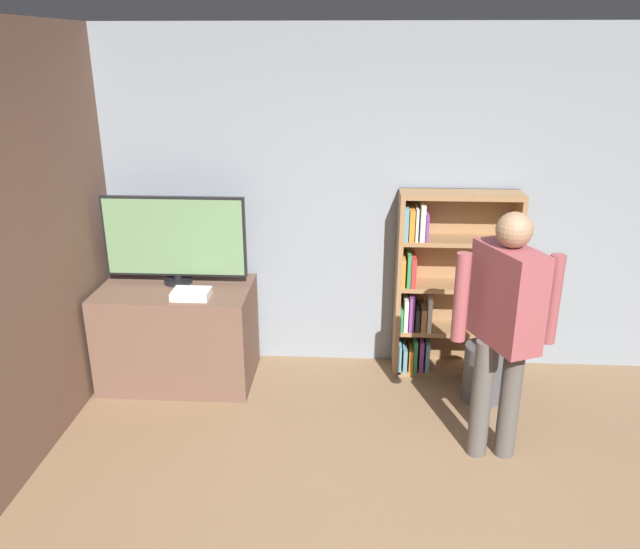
{
  "coord_description": "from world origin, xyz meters",
  "views": [
    {
      "loc": [
        -0.36,
        -2.13,
        2.53
      ],
      "look_at": [
        -0.59,
        1.79,
        1.09
      ],
      "focal_mm": 35.0,
      "sensor_mm": 36.0,
      "label": 1
    }
  ],
  "objects_px": {
    "television": "(175,239)",
    "bookshelf": "(442,289)",
    "game_console": "(191,294)",
    "waste_bin": "(483,372)",
    "person": "(505,318)"
  },
  "relations": [
    {
      "from": "bookshelf",
      "to": "waste_bin",
      "type": "bearing_deg",
      "value": -57.21
    },
    {
      "from": "game_console",
      "to": "bookshelf",
      "type": "xyz_separation_m",
      "value": [
        1.9,
        0.47,
        -0.1
      ]
    },
    {
      "from": "television",
      "to": "bookshelf",
      "type": "relative_size",
      "value": 0.73
    },
    {
      "from": "waste_bin",
      "to": "game_console",
      "type": "bearing_deg",
      "value": -179.34
    },
    {
      "from": "game_console",
      "to": "bookshelf",
      "type": "height_order",
      "value": "bookshelf"
    },
    {
      "from": "person",
      "to": "waste_bin",
      "type": "relative_size",
      "value": 3.73
    },
    {
      "from": "waste_bin",
      "to": "bookshelf",
      "type": "bearing_deg",
      "value": 122.79
    },
    {
      "from": "game_console",
      "to": "waste_bin",
      "type": "bearing_deg",
      "value": 0.66
    },
    {
      "from": "television",
      "to": "bookshelf",
      "type": "bearing_deg",
      "value": 4.53
    },
    {
      "from": "game_console",
      "to": "waste_bin",
      "type": "xyz_separation_m",
      "value": [
        2.18,
        0.03,
        -0.6
      ]
    },
    {
      "from": "television",
      "to": "bookshelf",
      "type": "distance_m",
      "value": 2.13
    },
    {
      "from": "television",
      "to": "game_console",
      "type": "distance_m",
      "value": 0.48
    },
    {
      "from": "game_console",
      "to": "bookshelf",
      "type": "bearing_deg",
      "value": 13.84
    },
    {
      "from": "bookshelf",
      "to": "person",
      "type": "bearing_deg",
      "value": -79.18
    },
    {
      "from": "television",
      "to": "bookshelf",
      "type": "height_order",
      "value": "bookshelf"
    }
  ]
}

